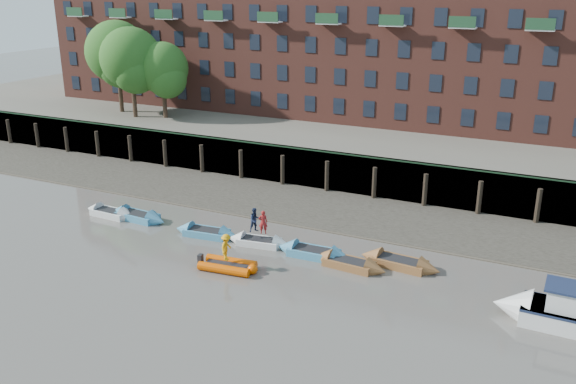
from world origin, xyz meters
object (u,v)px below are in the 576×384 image
Objects in this scene: rib_tender at (230,266)px; motor_launch at (555,311)px; rowboat_2 at (207,233)px; person_rower_a at (263,222)px; rowboat_5 at (349,264)px; rowboat_1 at (138,216)px; rowboat_3 at (259,242)px; rowboat_4 at (314,253)px; person_rower_b at (255,220)px; rowboat_0 at (111,213)px; rowboat_6 at (400,263)px; person_rib_crew at (226,247)px.

motor_launch is at bearing -0.37° from rib_tender.
person_rower_a reaches higher than rowboat_2.
rowboat_1 is at bearing -178.38° from rowboat_5.
rowboat_3 is 0.93× the size of rowboat_5.
rowboat_3 is 2.82× the size of person_rower_a.
rowboat_4 is 4.47m from person_rower_b.
rowboat_2 is at bearing 134.65° from person_rower_b.
rib_tender is at bearing -15.15° from rowboat_0.
rib_tender is at bearing 7.09° from motor_launch.
person_rower_a is (10.31, -0.14, 1.38)m from rowboat_1.
rowboat_0 is 2.81× the size of person_rower_b.
rowboat_0 is 0.92× the size of rowboat_4.
rowboat_4 is (16.16, 0.03, 0.02)m from rowboat_0.
person_rower_b reaches higher than rowboat_0.
person_rower_a reaches higher than rowboat_1.
rowboat_0 is 1.27× the size of rib_tender.
rowboat_2 is at bearing -0.30° from rowboat_1.
rowboat_4 is 3.07× the size of person_rower_b.
rowboat_3 is 0.90× the size of rowboat_4.
rowboat_2 reaches higher than rib_tender.
rowboat_6 is 3.21× the size of person_rower_a.
rowboat_6 is at bearing -46.10° from person_rower_b.
person_rib_crew is (-9.23, -4.71, 1.14)m from rowboat_6.
rowboat_4 is at bearing -9.12° from rowboat_3.
rowboat_4 is 5.64m from person_rib_crew.
rowboat_2 is at bearing -177.77° from rowboat_5.
rib_tender is 17.85m from motor_launch.
person_rib_crew reaches higher than rowboat_4.
person_rower_a is (-6.13, 0.60, 1.39)m from rowboat_5.
rowboat_1 is at bearing 129.18° from person_rower_b.
rowboat_6 reaches higher than rowboat_1.
rowboat_1 is at bearing 170.98° from rowboat_3.
person_rower_b reaches higher than rowboat_3.
person_rower_a reaches higher than rowboat_4.
person_rib_crew is at bearing 58.18° from person_rower_a.
rowboat_4 is at bearing -165.65° from rowboat_6.
person_rib_crew is at bearing -99.33° from rowboat_3.
rowboat_5 is 6.93m from person_rower_b.
rowboat_4 reaches higher than rowboat_0.
rowboat_1 is 9.79m from person_rower_b.
rowboat_6 is 9.59m from person_rower_b.
rowboat_1 is at bearing -3.43° from motor_launch.
rowboat_0 reaches higher than rowboat_3.
rowboat_0 is 0.66× the size of motor_launch.
rowboat_2 is 0.94× the size of rowboat_6.
rowboat_4 is at bearing -7.12° from motor_launch.
rowboat_2 is 2.94× the size of person_rower_b.
rib_tender is (12.38, -3.83, 0.03)m from rowboat_0.
rowboat_5 is 3.03× the size of person_rower_a.
rowboat_5 reaches higher than rowboat_0.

